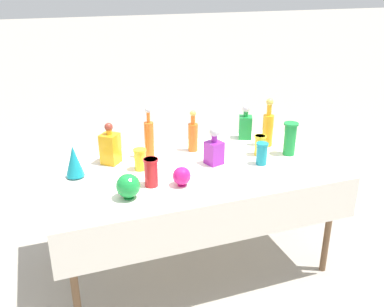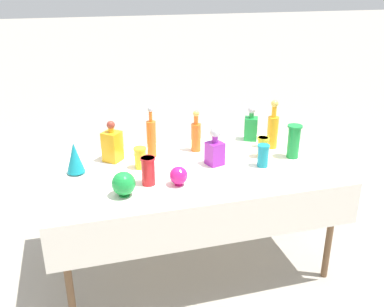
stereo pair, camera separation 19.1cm
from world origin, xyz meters
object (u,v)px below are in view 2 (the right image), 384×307
slender_vase_3 (148,170)px  fluted_vase_0 (75,158)px  square_decanter_1 (215,150)px  slender_vase_0 (140,157)px  square_decanter_0 (251,127)px  tall_bottle_0 (151,137)px  tall_bottle_1 (196,135)px  square_decanter_2 (112,145)px  slender_vase_4 (263,146)px  cardboard_box_behind_left (152,178)px  slender_vase_2 (263,155)px  slender_vase_1 (294,140)px  round_bowl_0 (124,184)px  tall_bottle_2 (273,129)px  round_bowl_1 (179,176)px

slender_vase_3 → fluted_vase_0: size_ratio=0.85×
square_decanter_1 → slender_vase_0: size_ratio=1.82×
square_decanter_1 → square_decanter_0: bearing=41.6°
tall_bottle_0 → tall_bottle_1: (0.33, 0.01, -0.02)m
square_decanter_2 → slender_vase_4: 1.03m
tall_bottle_1 → cardboard_box_behind_left: 1.18m
slender_vase_0 → slender_vase_4: 0.85m
slender_vase_2 → square_decanter_1: bearing=158.6°
square_decanter_2 → cardboard_box_behind_left: 1.25m
slender_vase_0 → cardboard_box_behind_left: bearing=76.9°
slender_vase_0 → slender_vase_1: bearing=-5.9°
slender_vase_2 → fluted_vase_0: fluted_vase_0 is taller
square_decanter_0 → slender_vase_0: 0.95m
slender_vase_0 → round_bowl_0: size_ratio=0.98×
square_decanter_1 → slender_vase_1: (0.56, -0.03, 0.02)m
square_decanter_0 → round_bowl_0: (-1.06, -0.65, -0.03)m
slender_vase_2 → cardboard_box_behind_left: slender_vase_2 is taller
square_decanter_0 → slender_vase_2: square_decanter_0 is taller
tall_bottle_0 → slender_vase_3: bearing=-103.4°
square_decanter_0 → round_bowl_0: square_decanter_0 is taller
slender_vase_3 → tall_bottle_1: bearing=45.8°
slender_vase_1 → tall_bottle_2: bearing=106.0°
square_decanter_1 → square_decanter_2: (-0.65, 0.25, 0.01)m
slender_vase_3 → cardboard_box_behind_left: slender_vase_3 is taller
slender_vase_2 → slender_vase_4: size_ratio=1.04×
tall_bottle_2 → square_decanter_2: 1.15m
square_decanter_0 → slender_vase_1: bearing=-69.8°
tall_bottle_0 → round_bowl_1: bearing=-81.6°
slender_vase_1 → slender_vase_0: bearing=174.1°
slender_vase_0 → tall_bottle_1: bearing=23.7°
slender_vase_3 → round_bowl_1: slender_vase_3 is taller
square_decanter_1 → slender_vase_2: 0.32m
square_decanter_0 → round_bowl_1: bearing=-140.3°
slender_vase_3 → cardboard_box_behind_left: size_ratio=0.32×
slender_vase_4 → fluted_vase_0: fluted_vase_0 is taller
round_bowl_0 → cardboard_box_behind_left: round_bowl_0 is taller
slender_vase_0 → round_bowl_0: 0.39m
square_decanter_0 → square_decanter_1: 0.55m
slender_vase_1 → square_decanter_0: bearing=110.2°
cardboard_box_behind_left → slender_vase_0: bearing=-103.1°
square_decanter_1 → cardboard_box_behind_left: (-0.23, 1.17, -0.72)m
slender_vase_4 → round_bowl_1: 0.72m
tall_bottle_2 → slender_vase_3: size_ratio=2.05×
slender_vase_2 → square_decanter_0: bearing=76.4°
slender_vase_2 → slender_vase_3: 0.78m
tall_bottle_1 → slender_vase_0: tall_bottle_1 is taller
square_decanter_2 → fluted_vase_0: (-0.25, -0.14, -0.01)m
tall_bottle_2 → cardboard_box_behind_left: 1.45m
tall_bottle_0 → slender_vase_1: (0.94, -0.29, -0.02)m
tall_bottle_0 → square_decanter_2: bearing=-179.0°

